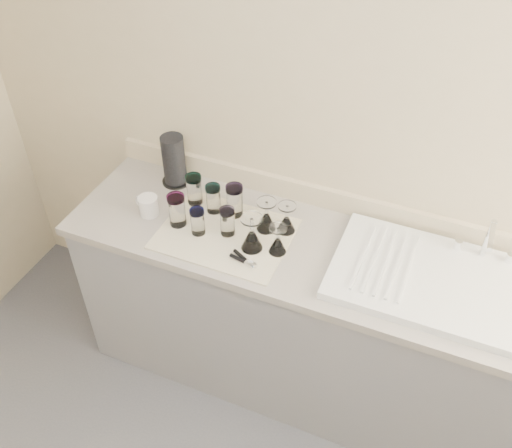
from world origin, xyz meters
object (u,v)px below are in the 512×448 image
at_px(can_opener, 244,260).
at_px(tumbler_lavender, 227,221).
at_px(sink_unit, 438,281).
at_px(white_mug, 148,205).
at_px(tumbler_blue, 198,221).
at_px(goblet_back_right, 286,222).
at_px(goblet_front_left, 252,238).
at_px(tumbler_magenta, 177,210).
at_px(goblet_back_left, 266,220).
at_px(tumbler_purple, 235,200).
at_px(paper_towel_roll, 174,161).
at_px(tumbler_cyan, 213,198).
at_px(goblet_front_right, 278,243).
at_px(tumbler_teal, 194,189).

bearing_deg(can_opener, tumbler_lavender, 135.20).
bearing_deg(sink_unit, white_mug, -176.93).
xyz_separation_m(tumbler_blue, goblet_back_right, (0.34, 0.16, -0.02)).
bearing_deg(goblet_front_left, tumbler_magenta, 177.65).
relative_size(goblet_back_left, white_mug, 1.17).
xyz_separation_m(tumbler_blue, can_opener, (0.25, -0.08, -0.06)).
relative_size(tumbler_magenta, can_opener, 1.20).
height_order(tumbler_purple, paper_towel_roll, paper_towel_roll).
bearing_deg(goblet_back_left, tumbler_lavender, -147.38).
distance_m(goblet_back_left, goblet_front_left, 0.13).
distance_m(tumbler_blue, can_opener, 0.27).
relative_size(sink_unit, tumbler_cyan, 6.09).
distance_m(tumbler_lavender, goblet_front_right, 0.24).
bearing_deg(tumbler_blue, goblet_back_left, 27.65).
bearing_deg(tumbler_purple, goblet_front_right, -29.75).
height_order(tumbler_blue, tumbler_lavender, tumbler_lavender).
height_order(sink_unit, goblet_front_left, sink_unit).
bearing_deg(tumbler_teal, white_mug, -137.96).
distance_m(tumbler_purple, white_mug, 0.38).
bearing_deg(tumbler_cyan, paper_towel_roll, 154.04).
relative_size(tumbler_cyan, goblet_front_right, 1.03).
distance_m(tumbler_teal, tumbler_blue, 0.21).
distance_m(tumbler_blue, white_mug, 0.27).
bearing_deg(tumbler_blue, tumbler_lavender, 21.07).
bearing_deg(goblet_front_right, can_opener, -134.00).
relative_size(tumbler_purple, goblet_front_right, 1.16).
height_order(goblet_back_left, goblet_back_right, goblet_back_left).
bearing_deg(white_mug, tumbler_cyan, 24.97).
xyz_separation_m(tumbler_magenta, goblet_back_right, (0.45, 0.14, -0.03)).
bearing_deg(sink_unit, tumbler_cyan, 176.86).
bearing_deg(sink_unit, tumbler_blue, -174.13).
distance_m(tumbler_purple, tumbler_magenta, 0.25).
bearing_deg(tumbler_magenta, sink_unit, 4.42).
height_order(can_opener, paper_towel_roll, paper_towel_roll).
bearing_deg(tumbler_blue, goblet_front_left, 0.61).
bearing_deg(sink_unit, can_opener, -165.91).
xyz_separation_m(tumbler_teal, tumbler_purple, (0.20, -0.01, 0.00)).
xyz_separation_m(goblet_back_left, can_opener, (-0.01, -0.22, -0.04)).
height_order(tumbler_blue, goblet_front_right, goblet_front_right).
distance_m(tumbler_cyan, goblet_front_right, 0.38).
xyz_separation_m(sink_unit, tumbler_teal, (-1.10, 0.07, 0.06)).
bearing_deg(tumbler_cyan, goblet_front_left, -31.68).
xyz_separation_m(tumbler_teal, tumbler_magenta, (0.00, -0.16, 0.00)).
relative_size(sink_unit, goblet_back_left, 5.46).
height_order(tumbler_blue, goblet_back_right, goblet_back_right).
bearing_deg(paper_towel_roll, tumbler_cyan, -25.96).
height_order(tumbler_teal, goblet_front_right, tumbler_teal).
height_order(tumbler_blue, paper_towel_roll, paper_towel_roll).
height_order(tumbler_purple, goblet_back_right, tumbler_purple).
bearing_deg(paper_towel_roll, tumbler_lavender, -32.03).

